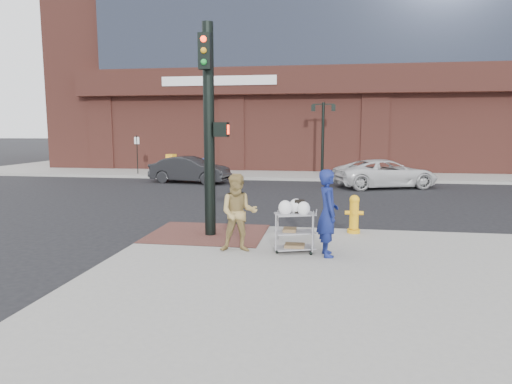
% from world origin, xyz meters
% --- Properties ---
extents(ground, '(220.00, 220.00, 0.00)m').
position_xyz_m(ground, '(0.00, 0.00, 0.00)').
color(ground, black).
rests_on(ground, ground).
extents(sidewalk_far, '(65.00, 36.00, 0.15)m').
position_xyz_m(sidewalk_far, '(12.50, 32.00, 0.07)').
color(sidewalk_far, gray).
rests_on(sidewalk_far, ground).
extents(brick_curb_ramp, '(2.80, 2.40, 0.01)m').
position_xyz_m(brick_curb_ramp, '(-0.60, 0.90, 0.16)').
color(brick_curb_ramp, '#502C25').
rests_on(brick_curb_ramp, sidewalk_near).
extents(lamp_post, '(1.32, 0.22, 4.00)m').
position_xyz_m(lamp_post, '(2.00, 16.00, 2.62)').
color(lamp_post, black).
rests_on(lamp_post, sidewalk_far).
extents(parking_sign, '(0.05, 0.05, 2.20)m').
position_xyz_m(parking_sign, '(-8.50, 15.00, 1.25)').
color(parking_sign, black).
rests_on(parking_sign, sidewalk_far).
extents(traffic_signal_pole, '(0.61, 0.51, 5.00)m').
position_xyz_m(traffic_signal_pole, '(-0.48, 0.77, 2.83)').
color(traffic_signal_pole, black).
rests_on(traffic_signal_pole, sidewalk_near).
extents(woman_blue, '(0.54, 0.71, 1.77)m').
position_xyz_m(woman_blue, '(2.32, -0.62, 1.03)').
color(woman_blue, navy).
rests_on(woman_blue, sidewalk_near).
extents(pedestrian_tan, '(0.88, 0.73, 1.65)m').
position_xyz_m(pedestrian_tan, '(0.47, -0.57, 0.97)').
color(pedestrian_tan, '#A1864B').
rests_on(pedestrian_tan, sidewalk_near).
extents(sedan_dark, '(4.20, 1.96, 1.33)m').
position_xyz_m(sedan_dark, '(-4.57, 12.37, 0.67)').
color(sedan_dark, black).
rests_on(sedan_dark, ground).
extents(minivan_white, '(5.17, 3.63, 1.31)m').
position_xyz_m(minivan_white, '(4.97, 11.93, 0.66)').
color(minivan_white, silver).
rests_on(minivan_white, ground).
extents(utility_cart, '(0.91, 0.68, 1.12)m').
position_xyz_m(utility_cart, '(1.65, -0.47, 0.66)').
color(utility_cart, gray).
rests_on(utility_cart, sidewalk_near).
extents(fire_hydrant, '(0.45, 0.31, 0.95)m').
position_xyz_m(fire_hydrant, '(2.97, 1.56, 0.64)').
color(fire_hydrant, '#E7A313').
rests_on(fire_hydrant, sidewalk_near).
extents(newsbox_red, '(0.44, 0.41, 0.91)m').
position_xyz_m(newsbox_red, '(-6.62, 15.33, 0.61)').
color(newsbox_red, red).
rests_on(newsbox_red, sidewalk_far).
extents(newsbox_yellow, '(0.57, 0.54, 1.11)m').
position_xyz_m(newsbox_yellow, '(-6.64, 15.45, 0.71)').
color(newsbox_yellow, yellow).
rests_on(newsbox_yellow, sidewalk_far).
extents(newsbox_blue, '(0.46, 0.43, 0.88)m').
position_xyz_m(newsbox_blue, '(-4.78, 15.52, 0.59)').
color(newsbox_blue, '#1B47B4').
rests_on(newsbox_blue, sidewalk_far).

